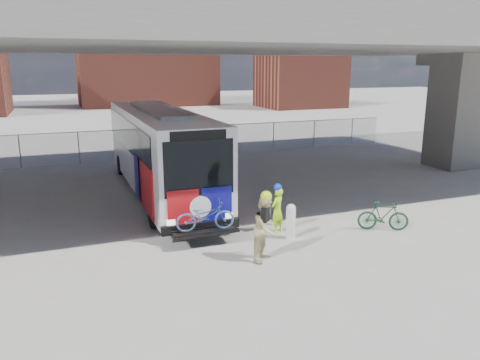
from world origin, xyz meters
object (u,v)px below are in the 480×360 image
cyclist_hivis (277,209)px  bus (159,145)px  bollard (291,220)px  cyclist_tan (266,228)px  bike_parked (383,216)px

cyclist_hivis → bus: bearing=-100.6°
bollard → cyclist_tan: bearing=-138.8°
bus → bollard: (2.72, -6.98, -1.49)m
cyclist_hivis → bike_parked: 3.60m
bollard → cyclist_tan: 1.96m
bollard → cyclist_tan: size_ratio=0.56×
cyclist_hivis → bike_parked: cyclist_hivis is taller
bus → cyclist_tan: bus is taller
bike_parked → cyclist_tan: bearing=128.0°
bus → cyclist_hivis: bearing=-67.9°
bus → cyclist_tan: bearing=-81.3°
bollard → bike_parked: 3.29m
bus → cyclist_hivis: (2.56, -6.32, -1.30)m
bike_parked → bus: bearing=66.8°
bus → cyclist_hivis: 6.94m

